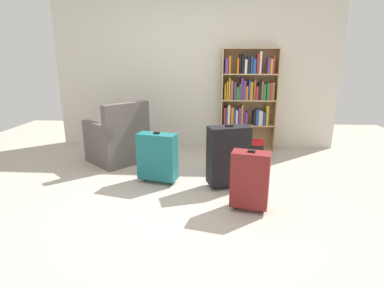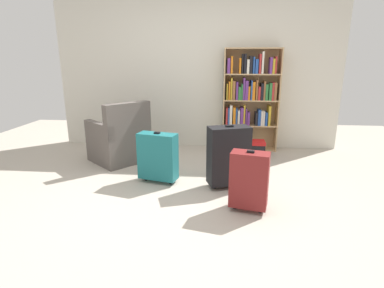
% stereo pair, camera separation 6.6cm
% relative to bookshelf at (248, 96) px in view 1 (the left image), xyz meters
% --- Properties ---
extents(ground_plane, '(8.25, 8.25, 0.00)m').
position_rel_bookshelf_xyz_m(ground_plane, '(-0.88, -1.97, -0.89)').
color(ground_plane, '#B2A899').
extents(back_wall, '(4.71, 0.10, 2.60)m').
position_rel_bookshelf_xyz_m(back_wall, '(-0.88, 0.19, 0.41)').
color(back_wall, beige).
rests_on(back_wall, ground).
extents(bookshelf, '(0.89, 0.26, 1.65)m').
position_rel_bookshelf_xyz_m(bookshelf, '(0.00, 0.00, 0.00)').
color(bookshelf, tan).
rests_on(bookshelf, ground).
extents(armchair, '(0.99, 0.99, 0.90)m').
position_rel_bookshelf_xyz_m(armchair, '(-1.95, -0.79, -0.58)').
color(armchair, '#59514C').
rests_on(armchair, ground).
extents(mug, '(0.12, 0.08, 0.10)m').
position_rel_bookshelf_xyz_m(mug, '(-1.40, -0.77, -0.85)').
color(mug, white).
rests_on(mug, ground).
extents(storage_box, '(0.48, 0.23, 0.26)m').
position_rel_bookshelf_xyz_m(storage_box, '(-0.02, -0.43, -0.76)').
color(storage_box, black).
rests_on(storage_box, ground).
extents(suitcase_black, '(0.52, 0.37, 0.75)m').
position_rel_bookshelf_xyz_m(suitcase_black, '(-0.38, -1.61, -0.50)').
color(suitcase_black, black).
rests_on(suitcase_black, ground).
extents(suitcase_dark_red, '(0.40, 0.28, 0.63)m').
position_rel_bookshelf_xyz_m(suitcase_dark_red, '(-0.19, -2.19, -0.57)').
color(suitcase_dark_red, maroon).
rests_on(suitcase_dark_red, ground).
extents(suitcase_teal, '(0.51, 0.31, 0.64)m').
position_rel_bookshelf_xyz_m(suitcase_teal, '(-1.23, -1.54, -0.56)').
color(suitcase_teal, '#19666B').
rests_on(suitcase_teal, ground).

